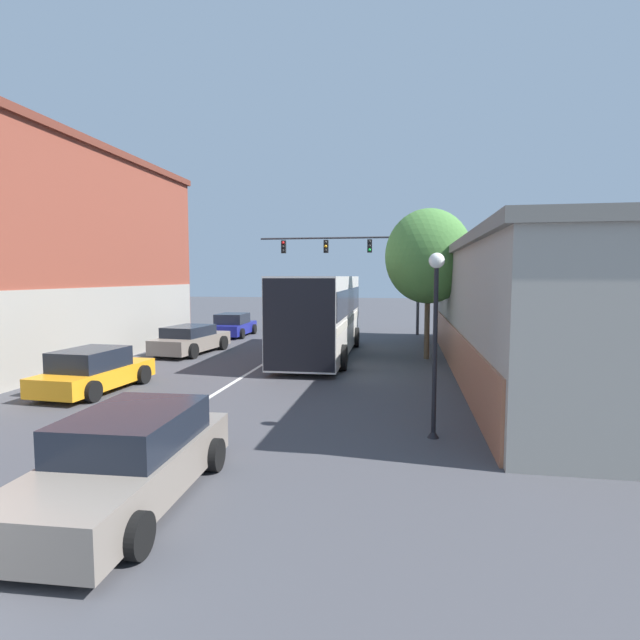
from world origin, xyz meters
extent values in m
cube|color=silver|center=(0.00, 15.78, 0.00)|extent=(0.14, 43.56, 0.01)
cube|color=brown|center=(-10.36, 14.53, 4.46)|extent=(7.71, 18.00, 8.93)
cube|color=#9E998E|center=(-6.55, 14.53, 1.56)|extent=(0.24, 17.64, 3.12)
cube|color=#9E998E|center=(11.76, 16.57, 2.39)|extent=(8.52, 21.43, 4.77)
cube|color=#A86647|center=(7.55, 16.57, 0.84)|extent=(0.24, 21.00, 1.67)
cube|color=slate|center=(11.76, 16.57, 4.62)|extent=(8.86, 21.64, 0.30)
cube|color=silver|center=(1.99, 18.32, 1.89)|extent=(2.76, 10.30, 3.34)
cube|color=black|center=(1.99, 18.32, 2.50)|extent=(2.80, 10.09, 1.07)
cube|color=beige|center=(1.99, 18.32, 1.63)|extent=(2.79, 10.20, 0.33)
cube|color=black|center=(2.08, 13.22, 1.89)|extent=(2.51, 0.11, 3.21)
cylinder|color=black|center=(0.62, 21.47, 0.50)|extent=(0.32, 1.01, 1.00)
cylinder|color=black|center=(3.24, 21.52, 0.50)|extent=(0.32, 1.01, 1.00)
cylinder|color=black|center=(0.74, 15.12, 0.50)|extent=(0.32, 1.01, 1.00)
cylinder|color=black|center=(3.36, 15.17, 0.50)|extent=(0.32, 1.01, 1.00)
cube|color=slate|center=(1.38, 3.60, 0.50)|extent=(1.98, 4.71, 0.67)
cube|color=black|center=(1.37, 3.88, 1.12)|extent=(1.75, 2.48, 0.57)
cylinder|color=black|center=(0.39, 5.01, 0.30)|extent=(0.24, 0.61, 0.60)
cylinder|color=black|center=(2.26, 5.08, 0.30)|extent=(0.24, 0.61, 0.60)
cylinder|color=black|center=(0.50, 2.13, 0.30)|extent=(0.24, 0.61, 0.60)
cylinder|color=black|center=(2.37, 2.20, 0.30)|extent=(0.24, 0.61, 0.60)
cube|color=orange|center=(-3.82, 10.55, 0.45)|extent=(1.90, 4.15, 0.56)
cube|color=black|center=(-3.83, 10.35, 1.04)|extent=(1.65, 2.20, 0.61)
cylinder|color=black|center=(-4.60, 11.86, 0.31)|extent=(0.26, 0.63, 0.62)
cylinder|color=black|center=(-2.88, 11.75, 0.31)|extent=(0.26, 0.63, 0.62)
cylinder|color=black|center=(-4.76, 9.34, 0.31)|extent=(0.26, 0.63, 0.62)
cylinder|color=black|center=(-3.03, 9.24, 0.31)|extent=(0.26, 0.63, 0.62)
cube|color=navy|center=(-4.44, 25.01, 0.47)|extent=(1.81, 4.05, 0.61)
cube|color=black|center=(-4.44, 24.81, 1.07)|extent=(1.63, 2.12, 0.59)
cylinder|color=black|center=(-5.36, 26.24, 0.30)|extent=(0.23, 0.61, 0.60)
cylinder|color=black|center=(-3.57, 26.28, 0.30)|extent=(0.23, 0.61, 0.60)
cylinder|color=black|center=(-5.31, 23.75, 0.30)|extent=(0.23, 0.61, 0.60)
cylinder|color=black|center=(-3.52, 23.79, 0.30)|extent=(0.23, 0.61, 0.60)
cube|color=slate|center=(-4.09, 18.27, 0.51)|extent=(2.22, 4.70, 0.64)
cube|color=black|center=(-4.12, 18.05, 1.06)|extent=(1.84, 2.52, 0.47)
cylinder|color=black|center=(-4.83, 19.77, 0.34)|extent=(0.29, 0.70, 0.68)
cylinder|color=black|center=(-3.05, 19.57, 0.34)|extent=(0.29, 0.70, 0.68)
cylinder|color=black|center=(-5.14, 16.97, 0.34)|extent=(0.29, 0.70, 0.68)
cylinder|color=black|center=(-3.36, 16.78, 0.34)|extent=(0.29, 0.70, 0.68)
cylinder|color=#333338|center=(6.43, 27.56, 3.12)|extent=(0.18, 0.18, 6.24)
cylinder|color=#333338|center=(1.49, 27.56, 5.94)|extent=(9.87, 0.12, 0.12)
cube|color=black|center=(3.47, 27.56, 5.42)|extent=(0.28, 0.24, 0.80)
sphere|color=black|center=(3.47, 27.41, 5.67)|extent=(0.18, 0.18, 0.18)
sphere|color=black|center=(3.47, 27.41, 5.42)|extent=(0.18, 0.18, 0.18)
sphere|color=green|center=(3.47, 27.41, 5.17)|extent=(0.18, 0.18, 0.18)
cube|color=black|center=(0.75, 27.56, 5.42)|extent=(0.28, 0.24, 0.80)
sphere|color=black|center=(0.75, 27.41, 5.67)|extent=(0.18, 0.18, 0.18)
sphere|color=orange|center=(0.75, 27.41, 5.42)|extent=(0.18, 0.18, 0.18)
sphere|color=black|center=(0.75, 27.41, 5.17)|extent=(0.18, 0.18, 0.18)
cube|color=black|center=(-1.96, 27.56, 5.42)|extent=(0.28, 0.24, 0.80)
sphere|color=red|center=(-1.96, 27.41, 5.67)|extent=(0.18, 0.18, 0.18)
sphere|color=black|center=(-1.96, 27.41, 5.42)|extent=(0.18, 0.18, 0.18)
sphere|color=black|center=(-1.96, 27.41, 5.17)|extent=(0.18, 0.18, 0.18)
cone|color=black|center=(6.31, 7.67, 0.10)|extent=(0.26, 0.26, 0.20)
cylinder|color=black|center=(6.31, 7.67, 1.89)|extent=(0.10, 0.10, 3.78)
sphere|color=white|center=(6.31, 7.67, 3.90)|extent=(0.34, 0.34, 0.34)
cylinder|color=brown|center=(6.60, 18.50, 1.43)|extent=(0.23, 0.23, 2.86)
ellipsoid|color=#4C843D|center=(6.60, 18.50, 4.42)|extent=(3.66, 3.30, 4.03)
cylinder|color=#4C3823|center=(6.82, 23.09, 1.40)|extent=(0.22, 0.22, 2.81)
ellipsoid|color=#38702D|center=(6.82, 23.09, 3.87)|extent=(2.49, 2.24, 2.74)
camera|label=1|loc=(5.66, -3.35, 3.56)|focal=28.00mm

